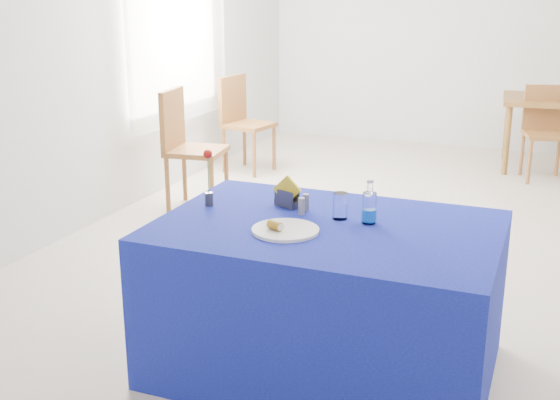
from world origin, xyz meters
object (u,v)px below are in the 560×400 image
(water_bottle, at_px, (369,209))
(chair_win_a, at_px, (186,141))
(chair_win_b, at_px, (242,117))
(plate, at_px, (285,230))
(blue_table, at_px, (326,298))
(chair_bg_left, at_px, (546,126))

(water_bottle, relative_size, chair_win_a, 0.21)
(water_bottle, xyz_separation_m, chair_win_b, (-2.23, 3.38, -0.27))
(plate, bearing_deg, water_bottle, 38.94)
(blue_table, relative_size, chair_win_a, 1.56)
(chair_win_a, distance_m, chair_win_b, 1.37)
(plate, bearing_deg, chair_win_a, 128.20)
(chair_win_b, bearing_deg, chair_win_a, -165.43)
(plate, xyz_separation_m, water_bottle, (0.32, 0.26, 0.06))
(blue_table, bearing_deg, chair_win_b, 120.57)
(plate, xyz_separation_m, chair_win_b, (-1.90, 3.65, -0.20))
(blue_table, bearing_deg, chair_bg_left, 78.63)
(chair_win_a, height_order, chair_win_b, chair_win_a)
(chair_win_b, bearing_deg, blue_table, -139.46)
(water_bottle, bearing_deg, chair_win_a, 136.39)
(chair_bg_left, xyz_separation_m, chair_win_a, (-2.81, -2.18, 0.06))
(plate, height_order, water_bottle, water_bottle)
(chair_bg_left, height_order, chair_win_a, chair_win_a)
(chair_bg_left, height_order, chair_win_b, chair_win_b)
(plate, distance_m, blue_table, 0.45)
(blue_table, xyz_separation_m, water_bottle, (0.18, 0.09, 0.45))
(chair_win_b, bearing_deg, plate, -142.44)
(chair_bg_left, bearing_deg, chair_win_b, -179.01)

